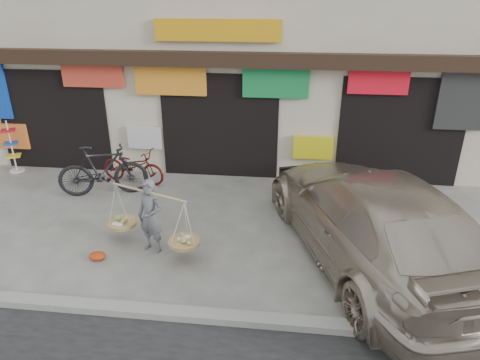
# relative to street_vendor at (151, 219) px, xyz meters

# --- Properties ---
(ground) EXTENTS (70.00, 70.00, 0.00)m
(ground) POSITION_rel_street_vendor_xyz_m (0.71, 0.25, -0.66)
(ground) COLOR gray
(ground) RESTS_ON ground
(kerb) EXTENTS (70.00, 0.25, 0.12)m
(kerb) POSITION_rel_street_vendor_xyz_m (0.71, -1.75, -0.60)
(kerb) COLOR gray
(kerb) RESTS_ON ground
(shophouse_block) EXTENTS (14.00, 6.32, 7.00)m
(shophouse_block) POSITION_rel_street_vendor_xyz_m (0.71, 6.67, 2.79)
(shophouse_block) COLOR beige
(shophouse_block) RESTS_ON ground
(street_vendor) EXTENTS (1.93, 1.10, 1.45)m
(street_vendor) POSITION_rel_street_vendor_xyz_m (0.00, 0.00, 0.00)
(street_vendor) COLOR slate
(street_vendor) RESTS_ON ground
(bike_0) EXTENTS (1.82, 0.94, 0.91)m
(bike_0) POSITION_rel_street_vendor_xyz_m (-1.43, 3.00, -0.20)
(bike_0) COLOR #4D100D
(bike_0) RESTS_ON ground
(bike_1) EXTENTS (2.18, 1.14, 1.26)m
(bike_1) POSITION_rel_street_vendor_xyz_m (-1.88, 2.23, -0.03)
(bike_1) COLOR black
(bike_1) RESTS_ON ground
(suv) EXTENTS (4.15, 6.33, 1.71)m
(suv) POSITION_rel_street_vendor_xyz_m (4.01, 0.17, 0.19)
(suv) COLOR #B5A692
(suv) RESTS_ON ground
(display_rack) EXTENTS (0.45, 0.45, 1.43)m
(display_rack) POSITION_rel_street_vendor_xyz_m (-4.90, 3.36, -0.08)
(display_rack) COLOR silver
(display_rack) RESTS_ON ground
(red_bag) EXTENTS (0.31, 0.25, 0.14)m
(red_bag) POSITION_rel_street_vendor_xyz_m (-0.93, -0.43, -0.59)
(red_bag) COLOR #BC3611
(red_bag) RESTS_ON ground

